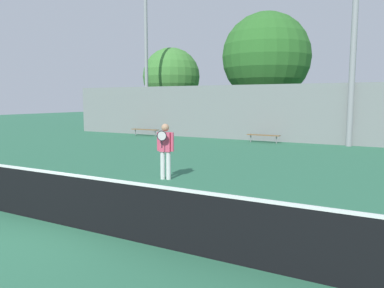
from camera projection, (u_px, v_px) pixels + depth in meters
ground_plane at (63, 225)px, 7.37m from camera, size 100.00×100.00×0.00m
tennis_net at (62, 198)px, 7.30m from camera, size 11.49×0.09×1.06m
tennis_player at (165, 148)px, 11.47m from camera, size 0.54×0.45×1.73m
bench_courtside_near at (145, 130)px, 25.32m from camera, size 2.05×0.40×0.46m
bench_by_gate at (263, 135)px, 21.34m from camera, size 1.90×0.40×0.46m
light_pole_near_left at (146, 38)px, 25.72m from camera, size 0.90×0.60×11.43m
light_pole_far_right at (354, 45)px, 19.17m from camera, size 0.90×0.60×9.34m
back_fence at (286, 113)px, 21.48m from camera, size 31.62×0.06×3.34m
tree_green_tall at (266, 57)px, 26.59m from camera, size 6.26×6.26×8.59m
tree_green_broad at (171, 77)px, 29.96m from camera, size 4.55×4.55×6.56m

